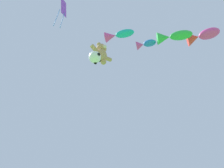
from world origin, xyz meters
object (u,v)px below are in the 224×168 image
(soccer_ball_kite, at_px, (95,57))
(fish_kite_magenta, at_px, (201,36))
(teddy_bear_kite, at_px, (101,53))
(diamond_kite, at_px, (63,9))
(fish_kite_teal, at_px, (118,35))
(fish_kite_emerald, at_px, (172,37))
(fish_kite_cobalt, at_px, (145,44))

(soccer_ball_kite, height_order, fish_kite_magenta, fish_kite_magenta)
(teddy_bear_kite, xyz_separation_m, diamond_kite, (-3.13, 0.49, 2.50))
(fish_kite_teal, bearing_deg, soccer_ball_kite, 164.34)
(fish_kite_emerald, bearing_deg, soccer_ball_kite, 140.25)
(fish_kite_cobalt, bearing_deg, diamond_kite, 158.73)
(fish_kite_magenta, xyz_separation_m, diamond_kite, (-8.08, 5.41, 0.58))
(fish_kite_emerald, height_order, fish_kite_magenta, fish_kite_magenta)
(soccer_ball_kite, relative_size, fish_kite_emerald, 0.33)
(fish_kite_teal, bearing_deg, fish_kite_emerald, -49.62)
(diamond_kite, bearing_deg, fish_kite_magenta, -33.82)
(teddy_bear_kite, xyz_separation_m, soccer_ball_kite, (-0.64, -0.23, -1.27))
(teddy_bear_kite, height_order, soccer_ball_kite, teddy_bear_kite)
(teddy_bear_kite, relative_size, fish_kite_cobalt, 1.17)
(diamond_kite, bearing_deg, soccer_ball_kite, -16.16)
(fish_kite_emerald, relative_size, diamond_kite, 0.70)
(fish_kite_teal, xyz_separation_m, diamond_kite, (-4.02, 1.15, 0.02))
(diamond_kite, bearing_deg, teddy_bear_kite, -8.87)
(teddy_bear_kite, height_order, fish_kite_magenta, fish_kite_magenta)
(teddy_bear_kite, distance_m, fish_kite_magenta, 7.24)
(fish_kite_cobalt, relative_size, fish_kite_emerald, 0.64)
(fish_kite_teal, distance_m, diamond_kite, 4.18)
(fish_kite_magenta, bearing_deg, fish_kite_emerald, 139.39)
(fish_kite_teal, height_order, fish_kite_emerald, fish_kite_teal)
(fish_kite_cobalt, distance_m, diamond_kite, 6.17)
(teddy_bear_kite, height_order, fish_kite_teal, fish_kite_teal)
(fish_kite_teal, relative_size, fish_kite_emerald, 0.91)
(teddy_bear_kite, bearing_deg, fish_kite_cobalt, -33.81)
(fish_kite_teal, height_order, diamond_kite, diamond_kite)
(fish_kite_teal, height_order, fish_kite_cobalt, fish_kite_teal)
(fish_kite_cobalt, bearing_deg, fish_kite_teal, 147.70)
(teddy_bear_kite, bearing_deg, soccer_ball_kite, -160.07)
(soccer_ball_kite, xyz_separation_m, fish_kite_emerald, (3.99, -3.32, 2.91))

